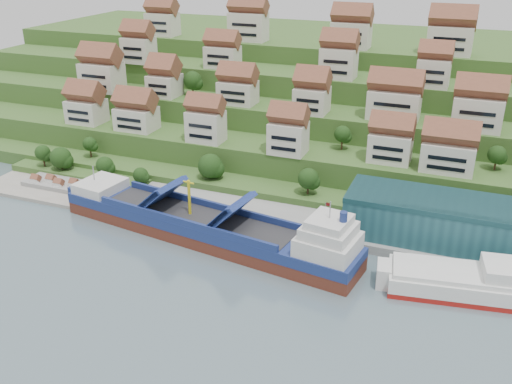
% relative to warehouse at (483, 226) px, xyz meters
% --- Properties ---
extents(ground, '(300.00, 300.00, 0.00)m').
position_rel_warehouse_xyz_m(ground, '(-52.00, -17.00, -7.20)').
color(ground, slate).
rests_on(ground, ground).
extents(quay, '(180.00, 14.00, 2.20)m').
position_rel_warehouse_xyz_m(quay, '(-32.00, -2.00, -6.10)').
color(quay, gray).
rests_on(quay, ground).
extents(pebble_beach, '(45.00, 20.00, 1.00)m').
position_rel_warehouse_xyz_m(pebble_beach, '(-110.00, -5.00, -6.70)').
color(pebble_beach, gray).
rests_on(pebble_beach, ground).
extents(hillside, '(260.00, 128.00, 31.00)m').
position_rel_warehouse_xyz_m(hillside, '(-52.00, 86.55, 3.46)').
color(hillside, '#2D4C1E').
rests_on(hillside, ground).
extents(hillside_village, '(154.97, 63.33, 29.75)m').
position_rel_warehouse_xyz_m(hillside_village, '(-50.24, 43.27, 17.30)').
color(hillside_village, beige).
rests_on(hillside_village, ground).
extents(hillside_trees, '(139.05, 62.59, 30.67)m').
position_rel_warehouse_xyz_m(hillside_trees, '(-60.77, 25.17, 8.51)').
color(hillside_trees, '#1F4115').
rests_on(hillside_trees, ground).
extents(warehouse, '(60.00, 15.00, 10.00)m').
position_rel_warehouse_xyz_m(warehouse, '(0.00, 0.00, 0.00)').
color(warehouse, '#22545D').
rests_on(warehouse, quay).
extents(flagpole, '(1.28, 0.16, 8.00)m').
position_rel_warehouse_xyz_m(flagpole, '(-33.89, -7.00, -0.32)').
color(flagpole, gray).
rests_on(flagpole, quay).
extents(beach_huts, '(14.40, 3.70, 2.20)m').
position_rel_warehouse_xyz_m(beach_huts, '(-112.00, -6.25, -5.10)').
color(beach_huts, white).
rests_on(beach_huts, pebble_beach).
extents(cargo_ship, '(77.21, 22.83, 16.90)m').
position_rel_warehouse_xyz_m(cargo_ship, '(-58.56, -16.32, -3.97)').
color(cargo_ship, '#56261A').
rests_on(cargo_ship, ground).
extents(second_ship, '(29.98, 14.91, 8.32)m').
position_rel_warehouse_xyz_m(second_ship, '(-2.20, -17.27, -4.69)').
color(second_ship, maroon).
rests_on(second_ship, ground).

